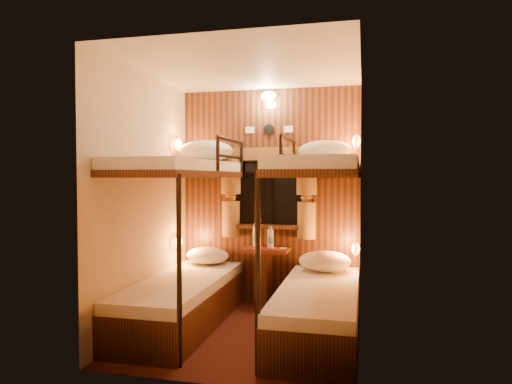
% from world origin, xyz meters
% --- Properties ---
extents(floor, '(2.10, 2.10, 0.00)m').
position_xyz_m(floor, '(0.00, 0.00, 0.00)').
color(floor, black).
rests_on(floor, ground).
extents(ceiling, '(2.10, 2.10, 0.00)m').
position_xyz_m(ceiling, '(0.00, 0.00, 2.40)').
color(ceiling, silver).
rests_on(ceiling, wall_back).
extents(wall_back, '(2.40, 0.00, 2.40)m').
position_xyz_m(wall_back, '(0.00, 1.05, 1.20)').
color(wall_back, '#C6B293').
rests_on(wall_back, floor).
extents(wall_front, '(2.40, 0.00, 2.40)m').
position_xyz_m(wall_front, '(0.00, -1.05, 1.20)').
color(wall_front, '#C6B293').
rests_on(wall_front, floor).
extents(wall_left, '(0.00, 2.40, 2.40)m').
position_xyz_m(wall_left, '(-1.00, 0.00, 1.20)').
color(wall_left, '#C6B293').
rests_on(wall_left, floor).
extents(wall_right, '(0.00, 2.40, 2.40)m').
position_xyz_m(wall_right, '(1.00, 0.00, 1.20)').
color(wall_right, '#C6B293').
rests_on(wall_right, floor).
extents(back_panel, '(2.00, 0.03, 2.40)m').
position_xyz_m(back_panel, '(0.00, 1.04, 1.20)').
color(back_panel, black).
rests_on(back_panel, floor).
extents(bunk_left, '(0.72, 1.90, 1.82)m').
position_xyz_m(bunk_left, '(-0.65, 0.07, 0.56)').
color(bunk_left, black).
rests_on(bunk_left, floor).
extents(bunk_right, '(0.72, 1.90, 1.82)m').
position_xyz_m(bunk_right, '(0.65, 0.07, 0.56)').
color(bunk_right, black).
rests_on(bunk_right, floor).
extents(window, '(1.00, 0.12, 0.79)m').
position_xyz_m(window, '(0.00, 1.00, 1.18)').
color(window, black).
rests_on(window, back_panel).
extents(curtains, '(1.10, 0.22, 1.00)m').
position_xyz_m(curtains, '(0.00, 0.97, 1.26)').
color(curtains, brown).
rests_on(curtains, back_panel).
extents(back_fixtures, '(0.54, 0.09, 0.48)m').
position_xyz_m(back_fixtures, '(0.00, 1.00, 2.25)').
color(back_fixtures, black).
rests_on(back_fixtures, back_panel).
extents(reading_lamps, '(2.00, 0.20, 1.25)m').
position_xyz_m(reading_lamps, '(-0.00, 0.70, 1.24)').
color(reading_lamps, orange).
rests_on(reading_lamps, wall_left).
extents(table, '(0.50, 0.34, 0.66)m').
position_xyz_m(table, '(0.00, 0.85, 0.41)').
color(table, '#5E1E15').
rests_on(table, floor).
extents(bottle_left, '(0.08, 0.08, 0.26)m').
position_xyz_m(bottle_left, '(-0.12, 0.92, 0.76)').
color(bottle_left, '#99BFE5').
rests_on(bottle_left, table).
extents(bottle_right, '(0.07, 0.07, 0.24)m').
position_xyz_m(bottle_right, '(0.06, 0.82, 0.75)').
color(bottle_right, '#99BFE5').
rests_on(bottle_right, table).
extents(sachet_a, '(0.09, 0.08, 0.01)m').
position_xyz_m(sachet_a, '(0.19, 0.87, 0.65)').
color(sachet_a, silver).
rests_on(sachet_a, table).
extents(sachet_b, '(0.08, 0.08, 0.01)m').
position_xyz_m(sachet_b, '(0.09, 0.84, 0.65)').
color(sachet_b, silver).
rests_on(sachet_b, table).
extents(pillow_lower_left, '(0.48, 0.34, 0.19)m').
position_xyz_m(pillow_lower_left, '(-0.65, 0.79, 0.55)').
color(pillow_lower_left, white).
rests_on(pillow_lower_left, bunk_left).
extents(pillow_lower_right, '(0.53, 0.38, 0.21)m').
position_xyz_m(pillow_lower_right, '(0.65, 0.70, 0.56)').
color(pillow_lower_right, white).
rests_on(pillow_lower_right, bunk_right).
extents(pillow_upper_left, '(0.60, 0.43, 0.24)m').
position_xyz_m(pillow_upper_left, '(-0.65, 0.76, 1.71)').
color(pillow_upper_left, white).
rests_on(pillow_upper_left, bunk_left).
extents(pillow_upper_right, '(0.53, 0.38, 0.21)m').
position_xyz_m(pillow_upper_right, '(0.65, 0.66, 1.69)').
color(pillow_upper_right, white).
rests_on(pillow_upper_right, bunk_right).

